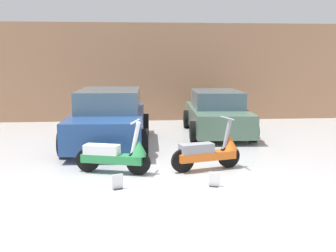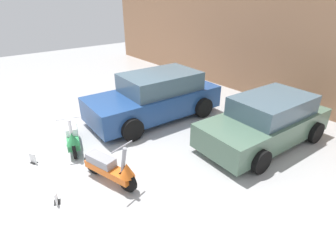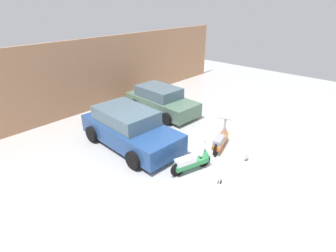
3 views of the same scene
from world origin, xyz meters
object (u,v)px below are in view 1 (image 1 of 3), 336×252
at_px(scooter_front_left, 116,155).
at_px(car_rear_left, 109,119).
at_px(placard_near_left_scooter, 117,183).
at_px(scooter_front_right, 209,152).
at_px(car_rear_center, 217,113).
at_px(placard_near_right_scooter, 214,180).

xyz_separation_m(scooter_front_left, car_rear_left, (-0.25, 2.81, 0.30)).
bearing_deg(placard_near_left_scooter, scooter_front_left, 92.89).
height_order(scooter_front_right, car_rear_center, car_rear_center).
bearing_deg(placard_near_left_scooter, scooter_front_right, 31.79).
relative_size(scooter_front_left, placard_near_right_scooter, 5.62).
xyz_separation_m(scooter_front_right, placard_near_right_scooter, (-0.12, -1.12, -0.26)).
distance_m(scooter_front_left, car_rear_center, 5.01).
relative_size(car_rear_left, placard_near_left_scooter, 16.32).
height_order(scooter_front_left, scooter_front_right, scooter_front_left).
bearing_deg(car_rear_left, car_rear_center, 115.66).
height_order(scooter_front_left, car_rear_left, car_rear_left).
distance_m(scooter_front_left, scooter_front_right, 1.86).
bearing_deg(scooter_front_left, car_rear_left, 112.54).
height_order(scooter_front_right, placard_near_left_scooter, scooter_front_right).
height_order(car_rear_center, placard_near_right_scooter, car_rear_center).
bearing_deg(placard_near_left_scooter, car_rear_left, 94.56).
bearing_deg(placard_near_left_scooter, placard_near_right_scooter, 0.02).
bearing_deg(car_rear_center, placard_near_left_scooter, -25.47).
xyz_separation_m(scooter_front_right, car_rear_left, (-2.11, 2.70, 0.31)).
bearing_deg(scooter_front_left, placard_near_left_scooter, -69.73).
distance_m(car_rear_center, placard_near_left_scooter, 5.86).
xyz_separation_m(scooter_front_left, placard_near_left_scooter, (0.05, -1.00, -0.26)).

